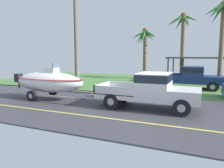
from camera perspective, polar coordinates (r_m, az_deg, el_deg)
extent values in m
cube|color=#38383D|center=(10.74, 8.54, -7.33)|extent=(36.00, 8.00, 0.06)
cube|color=#477538|center=(21.39, 15.87, 0.06)|extent=(36.00, 14.00, 0.11)
cube|color=#DBCC4C|center=(9.06, 5.68, -9.91)|extent=(34.20, 0.12, 0.01)
cube|color=silver|center=(11.22, 9.36, -3.24)|extent=(5.20, 2.04, 0.22)
cube|color=silver|center=(10.89, 19.02, -2.28)|extent=(1.46, 2.04, 0.38)
cube|color=silver|center=(11.03, 11.27, 0.05)|extent=(1.56, 2.04, 1.12)
cube|color=black|center=(10.99, 11.32, 1.74)|extent=(1.58, 2.06, 0.38)
cube|color=gray|center=(11.63, 2.13, -2.10)|extent=(2.18, 2.04, 0.04)
cube|color=silver|center=(12.51, 3.72, -0.46)|extent=(2.18, 0.08, 0.45)
cube|color=silver|center=(10.69, 0.27, -1.85)|extent=(2.18, 0.08, 0.45)
cube|color=silver|center=(12.00, -2.57, -0.80)|extent=(0.08, 2.04, 0.45)
cube|color=#333338|center=(12.11, -2.99, -2.62)|extent=(0.12, 1.84, 0.16)
sphere|color=#B2B2B7|center=(12.15, -3.50, -2.35)|extent=(0.10, 0.10, 0.10)
cylinder|color=black|center=(11.89, 18.86, -4.06)|extent=(0.80, 0.28, 0.80)
cylinder|color=#9E9EA3|center=(11.89, 18.86, -4.06)|extent=(0.36, 0.29, 0.36)
cylinder|color=black|center=(10.11, 18.11, -6.06)|extent=(0.80, 0.28, 0.80)
cylinder|color=#9E9EA3|center=(10.11, 18.11, -6.06)|extent=(0.36, 0.29, 0.36)
cylinder|color=black|center=(12.57, 3.12, -3.03)|extent=(0.80, 0.28, 0.80)
cylinder|color=#9E9EA3|center=(12.57, 3.12, -3.03)|extent=(0.36, 0.29, 0.36)
cylinder|color=black|center=(10.91, -0.12, -4.68)|extent=(0.80, 0.28, 0.80)
cylinder|color=#9E9EA3|center=(10.91, -0.12, -4.68)|extent=(0.36, 0.29, 0.36)
cube|color=gray|center=(12.40, -5.36, -3.29)|extent=(0.90, 0.10, 0.08)
cube|color=gray|center=(14.80, -14.10, -1.69)|extent=(5.19, 0.12, 0.10)
cube|color=gray|center=(13.38, -18.87, -2.86)|extent=(5.19, 0.12, 0.10)
cylinder|color=black|center=(15.17, -15.53, -1.75)|extent=(0.64, 0.22, 0.64)
cylinder|color=#9E9EA3|center=(15.17, -15.53, -1.75)|extent=(0.29, 0.23, 0.29)
cylinder|color=black|center=(13.70, -20.66, -2.96)|extent=(0.64, 0.22, 0.64)
cylinder|color=#9E9EA3|center=(13.70, -20.66, -2.96)|extent=(0.29, 0.23, 0.29)
ellipsoid|color=white|center=(13.98, -16.47, 0.54)|extent=(4.84, 1.72, 1.28)
ellipsoid|color=#B22626|center=(13.95, -16.51, 1.45)|extent=(4.94, 1.75, 0.12)
cube|color=silver|center=(13.77, -15.79, 2.89)|extent=(0.70, 0.60, 0.65)
cube|color=slate|center=(13.55, -14.86, 4.86)|extent=(0.06, 0.56, 0.36)
cube|color=black|center=(15.69, -23.71, 1.54)|extent=(0.36, 0.44, 0.56)
cylinder|color=#4C4C51|center=(15.73, -23.64, 0.27)|extent=(0.12, 0.12, 0.70)
cylinder|color=silver|center=(12.66, -8.89, 2.35)|extent=(0.04, 0.04, 0.50)
cube|color=navy|center=(18.37, 19.59, 0.68)|extent=(5.24, 1.93, 0.22)
cube|color=navy|center=(18.34, 25.52, 1.30)|extent=(1.47, 1.93, 0.38)
cube|color=navy|center=(18.29, 20.83, 2.66)|extent=(1.57, 1.93, 1.10)
cube|color=black|center=(18.27, 20.88, 3.66)|extent=(1.59, 1.95, 0.38)
cube|color=#112047|center=(18.50, 14.91, 1.32)|extent=(2.20, 1.93, 0.04)
cube|color=navy|center=(19.40, 15.32, 2.20)|extent=(2.20, 0.08, 0.45)
cube|color=navy|center=(17.57, 14.51, 1.68)|extent=(2.20, 0.08, 0.45)
cube|color=navy|center=(18.66, 11.71, 2.10)|extent=(0.08, 1.93, 0.45)
cube|color=#333338|center=(18.72, 11.38, 0.91)|extent=(0.12, 1.74, 0.16)
sphere|color=#B2B2B7|center=(18.74, 11.02, 1.08)|extent=(0.10, 0.10, 0.10)
cylinder|color=black|center=(19.24, 25.10, 0.00)|extent=(0.80, 0.28, 0.80)
cylinder|color=#9E9EA3|center=(19.24, 25.10, 0.00)|extent=(0.36, 0.29, 0.36)
cylinder|color=black|center=(17.55, 25.30, -0.69)|extent=(0.80, 0.28, 0.80)
cylinder|color=#9E9EA3|center=(17.55, 25.30, -0.69)|extent=(0.36, 0.29, 0.36)
cylinder|color=black|center=(19.40, 14.91, 0.53)|extent=(0.80, 0.28, 0.80)
cylinder|color=#9E9EA3|center=(19.40, 14.91, 0.53)|extent=(0.36, 0.29, 0.36)
cylinder|color=black|center=(17.72, 14.14, -0.10)|extent=(0.80, 0.28, 0.80)
cylinder|color=#9E9EA3|center=(17.72, 14.14, -0.10)|extent=(0.36, 0.29, 0.36)
cylinder|color=#4C4238|center=(26.18, 16.05, 4.07)|extent=(0.14, 0.14, 2.42)
cylinder|color=#4C4238|center=(21.97, 14.71, 3.47)|extent=(0.14, 0.14, 2.42)
cube|color=#4C4742|center=(23.82, 23.66, 6.47)|extent=(7.24, 4.76, 0.14)
cylinder|color=brown|center=(24.24, 18.31, 8.98)|extent=(0.41, 0.80, 6.88)
cone|color=#286028|center=(24.44, 20.30, 16.20)|extent=(1.55, 0.42, 0.98)
cone|color=#286028|center=(24.92, 19.36, 15.69)|extent=(1.07, 1.36, 1.30)
cone|color=#286028|center=(25.22, 17.60, 15.31)|extent=(1.38, 1.80, 1.58)
cone|color=#286028|center=(24.58, 16.51, 15.94)|extent=(1.93, 0.39, 1.30)
cone|color=#286028|center=(23.86, 17.22, 16.15)|extent=(1.36, 1.71, 1.26)
cone|color=#286028|center=(23.87, 19.17, 15.53)|extent=(0.94, 1.51, 1.65)
sphere|color=brown|center=(24.58, 18.67, 17.00)|extent=(0.65, 0.65, 0.65)
cylinder|color=brown|center=(25.39, 8.77, 7.72)|extent=(0.42, 0.62, 5.57)
cone|color=#387A38|center=(25.33, 10.17, 12.95)|extent=(1.41, 0.46, 1.21)
cone|color=#387A38|center=(25.76, 9.99, 12.63)|extent=(1.32, 1.26, 1.42)
cone|color=#387A38|center=(25.98, 9.45, 12.76)|extent=(0.69, 1.40, 1.26)
cone|color=#387A38|center=(26.17, 8.10, 12.17)|extent=(1.50, 1.67, 1.80)
cone|color=#387A38|center=(25.74, 7.57, 12.18)|extent=(1.60, 0.68, 1.82)
cone|color=#387A38|center=(25.44, 7.09, 12.95)|extent=(1.80, 0.96, 1.30)
cone|color=#387A38|center=(25.11, 7.65, 13.37)|extent=(1.20, 1.38, 0.95)
cone|color=#387A38|center=(24.85, 8.52, 12.66)|extent=(0.35, 1.55, 1.53)
cone|color=#387A38|center=(24.79, 10.25, 13.10)|extent=(1.87, 1.56, 1.27)
sphere|color=brown|center=(25.55, 8.90, 13.97)|extent=(0.67, 0.67, 0.67)
cylinder|color=brown|center=(19.21, 27.18, 8.65)|extent=(0.34, 0.56, 6.67)
cone|color=#387A38|center=(20.11, 26.41, 16.45)|extent=(1.17, 1.67, 1.48)
cone|color=#387A38|center=(19.64, 26.12, 17.11)|extent=(1.36, 0.74, 1.20)
cone|color=#387A38|center=(19.15, 25.63, 17.49)|extent=(1.75, 1.12, 1.22)
cone|color=#387A38|center=(19.09, 26.70, 17.48)|extent=(1.18, 1.27, 1.17)
sphere|color=brown|center=(19.60, 27.81, 18.41)|extent=(0.54, 0.54, 0.54)
cylinder|color=brown|center=(17.44, -9.71, 12.37)|extent=(0.24, 0.24, 8.37)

